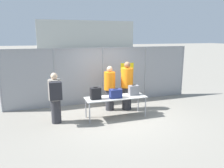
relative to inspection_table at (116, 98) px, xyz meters
name	(u,v)px	position (x,y,z in m)	size (l,w,h in m)	color
ground_plane	(118,117)	(0.09, 0.01, -0.67)	(120.00, 120.00, 0.00)	gray
fence_section	(103,74)	(0.10, 1.83, 0.53)	(7.87, 0.07, 2.31)	gray
inspection_table	(116,98)	(0.00, 0.00, 0.00)	(2.10, 0.70, 0.73)	#B2B2AD
suitcase_black	(96,93)	(-0.72, -0.02, 0.25)	(0.35, 0.22, 0.41)	black
suitcase_navy	(116,94)	(-0.04, -0.09, 0.20)	(0.40, 0.25, 0.32)	navy
suitcase_grey	(134,90)	(0.69, 0.07, 0.22)	(0.36, 0.21, 0.36)	slate
traveler_hooded	(55,96)	(-1.99, 0.10, 0.23)	(0.41, 0.63, 1.65)	#2D2D33
security_worker_near	(110,88)	(0.04, 0.78, 0.20)	(0.42, 0.42, 1.69)	#2D2D33
security_worker_far	(127,85)	(0.68, 0.66, 0.27)	(0.45, 0.45, 1.84)	#2D2D33
utility_trailer	(104,83)	(0.73, 3.78, -0.27)	(4.51, 2.28, 0.68)	silver
distant_hangar	(81,36)	(6.11, 37.66, 1.99)	(17.03, 12.99, 5.32)	#B2B7B2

